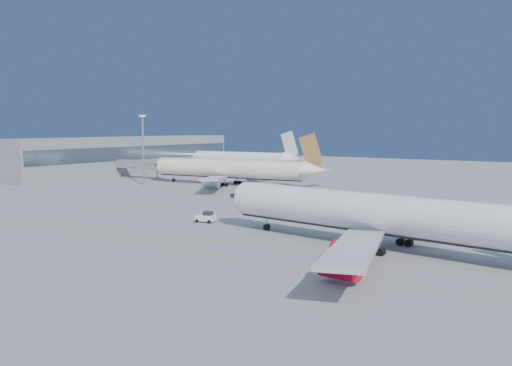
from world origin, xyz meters
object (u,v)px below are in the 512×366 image
airliner_third (234,159)px  light_mast (143,143)px  airliner_virgin (395,216)px  airliner_etihad (232,169)px  pushback_tug (206,217)px

airliner_third → light_mast: size_ratio=2.80×
airliner_virgin → airliner_third: airliner_virgin is taller
airliner_etihad → pushback_tug: size_ratio=15.63×
airliner_virgin → pushback_tug: 41.76m
airliner_third → pushback_tug: bearing=-59.1°
airliner_etihad → airliner_virgin: bearing=-45.3°
airliner_etihad → pushback_tug: bearing=-63.6°
airliner_etihad → pushback_tug: 72.95m
airliner_virgin → airliner_third: 163.36m
airliner_virgin → airliner_third: (-114.18, 116.83, -0.14)m
airliner_virgin → airliner_etihad: airliner_virgin is taller
pushback_tug → light_mast: size_ratio=0.18×
airliner_virgin → light_mast: light_mast is taller
airliner_virgin → airliner_third: bearing=143.1°
airliner_third → pushback_tug: 133.73m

